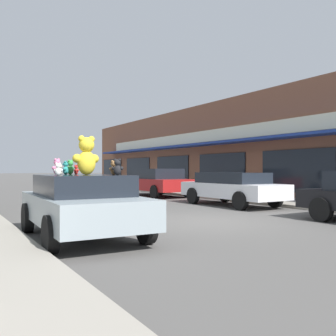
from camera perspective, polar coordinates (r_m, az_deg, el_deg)
name	(u,v)px	position (r m, az deg, el deg)	size (l,w,h in m)	color
ground_plane	(205,222)	(10.68, 5.69, -8.13)	(260.00, 260.00, 0.00)	#514F4C
storefront_row	(299,150)	(27.23, 19.39, 2.61)	(14.95, 38.22, 5.59)	brown
plush_art_car	(82,203)	(8.29, -12.97, -5.27)	(2.17, 4.19, 1.35)	#8C999E
teddy_bear_giant	(86,156)	(8.31, -12.33, 1.79)	(0.64, 0.41, 0.85)	yellow
teddy_bear_red	(76,170)	(9.11, -13.81, -0.26)	(0.13, 0.17, 0.23)	red
teddy_bear_green	(70,167)	(8.99, -14.67, 0.09)	(0.25, 0.21, 0.34)	green
teddy_bear_pink	(57,167)	(8.65, -16.57, 0.16)	(0.26, 0.23, 0.36)	pink
teddy_bear_cream	(60,170)	(8.31, -16.17, -0.22)	(0.16, 0.17, 0.24)	beige
teddy_bear_brown	(114,168)	(7.95, -8.29, 0.01)	(0.23, 0.18, 0.31)	olive
teddy_bear_teal	(66,168)	(8.69, -15.34, 0.00)	(0.18, 0.23, 0.31)	teal
teddy_bear_black	(117,167)	(7.75, -7.72, 0.13)	(0.24, 0.22, 0.34)	black
teddy_bear_white	(58,169)	(7.55, -16.40, -0.19)	(0.17, 0.17, 0.25)	white
parked_car_far_center	(232,187)	(15.35, 9.69, -2.89)	(1.97, 4.74, 1.34)	silver
parked_car_far_right	(158,181)	(20.24, -1.50, -2.07)	(2.17, 4.41, 1.50)	maroon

